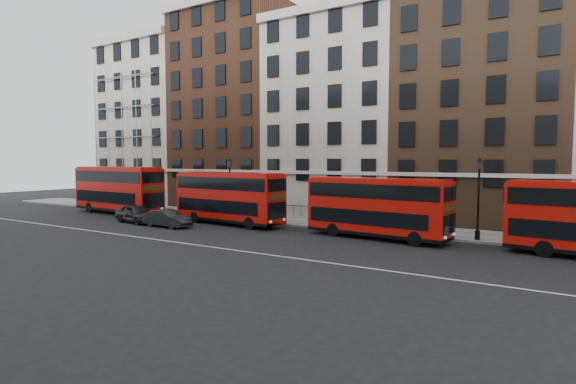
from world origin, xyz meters
The scene contains 13 objects.
ground centered at (0.00, 0.00, 0.00)m, with size 120.00×120.00×0.00m, color black.
pavement centered at (0.00, 10.50, 0.07)m, with size 80.00×5.00×0.15m, color gray.
kerb centered at (0.00, 8.00, 0.08)m, with size 80.00×0.30×0.16m, color gray.
road_centre_line centered at (0.00, -2.00, 0.01)m, with size 70.00×0.12×0.01m, color white.
building_terrace centered at (-0.31, 17.88, 10.24)m, with size 64.00×11.95×22.00m.
bus_a centered at (-18.84, 6.15, 2.50)m, with size 11.24×3.41×4.66m.
bus_b centered at (-4.74, 6.16, 2.31)m, with size 10.41×3.34×4.30m.
bus_c centered at (8.09, 6.16, 2.20)m, with size 9.95×3.33×4.10m.
car_rear centered at (-12.02, 2.79, 0.78)m, with size 1.84×4.56×1.55m, color black.
car_front centered at (-7.85, 2.38, 0.69)m, with size 1.47×4.20×1.38m, color black.
lamp_post_left centered at (-6.80, 8.87, 3.08)m, with size 0.44×0.44×5.33m.
lamp_post_right centered at (14.15, 8.41, 3.08)m, with size 0.44×0.44×5.33m.
iron_railings centered at (0.00, 12.70, 0.65)m, with size 6.60×0.06×1.00m, color black, non-canonical shape.
Camera 1 is at (18.98, -22.53, 5.31)m, focal length 28.00 mm.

